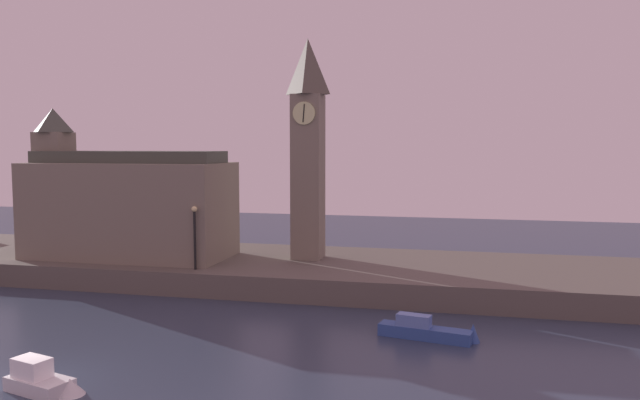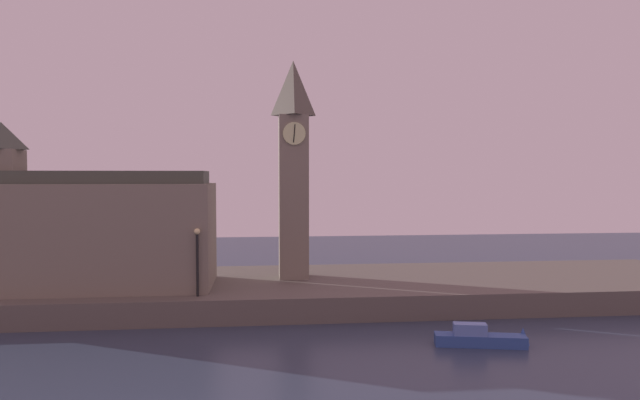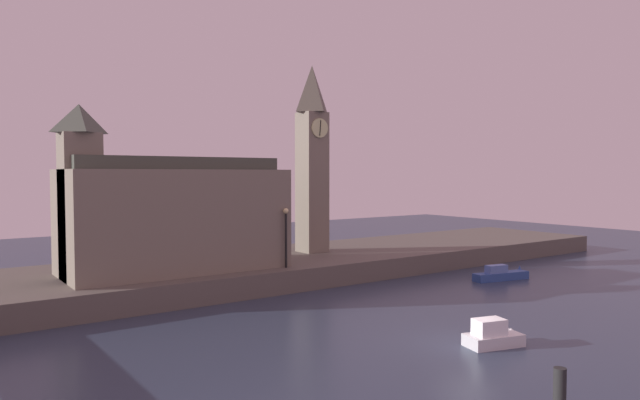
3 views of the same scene
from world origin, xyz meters
name	(u,v)px [view 2 (image 2 of 3)]	position (x,y,z in m)	size (l,w,h in m)	color
far_embankment	(206,292)	(0.00, 20.00, 0.75)	(70.00, 12.00, 1.50)	#5B544C
clock_tower	(293,166)	(5.94, 20.69, 9.22)	(2.18, 2.23, 14.85)	slate
parliament_hall	(94,230)	(-6.74, 18.61, 5.14)	(13.92, 6.14, 10.33)	slate
streetlamp	(197,254)	(0.03, 15.29, 3.98)	(0.36, 0.36, 3.98)	black
boat_tour_blue	(488,338)	(15.03, 9.09, 0.39)	(5.03, 1.84, 1.40)	#2D4C93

